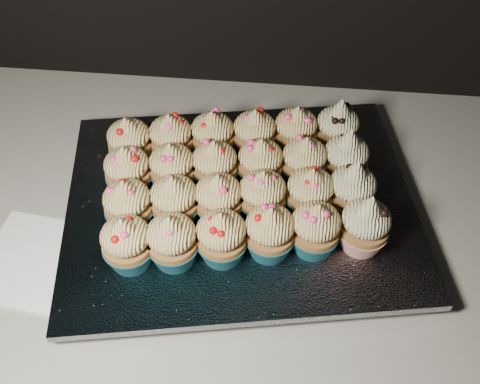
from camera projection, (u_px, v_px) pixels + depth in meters
The scene contains 29 objects.
cabinet at pixel (207, 350), 1.12m from camera, with size 2.40×0.60×0.86m, color black.
worktop at pixel (192, 219), 0.78m from camera, with size 2.44×0.64×0.04m, color beige.
napkin at pixel (36, 261), 0.71m from camera, with size 0.14×0.14×0.00m, color white.
baking_tray at pixel (240, 210), 0.75m from camera, with size 0.44×0.33×0.02m, color black.
foil_lining at pixel (240, 202), 0.74m from camera, with size 0.47×0.37×0.01m, color silver.
cupcake_0 at pixel (127, 243), 0.64m from camera, with size 0.06×0.06×0.08m.
cupcake_1 at pixel (172, 241), 0.64m from camera, with size 0.06×0.06×0.08m.
cupcake_2 at pixel (222, 237), 0.65m from camera, with size 0.06×0.06×0.08m.
cupcake_3 at pixel (270, 232), 0.65m from camera, with size 0.06×0.06×0.08m.
cupcake_4 at pixel (315, 229), 0.65m from camera, with size 0.06×0.06×0.08m.
cupcake_5 at pixel (365, 225), 0.66m from camera, with size 0.06×0.06×0.10m.
cupcake_6 at pixel (128, 205), 0.68m from camera, with size 0.06×0.06×0.08m.
cupcake_7 at pixel (175, 201), 0.68m from camera, with size 0.06×0.06×0.08m.
cupcake_8 at pixel (219, 199), 0.68m from camera, with size 0.06×0.06×0.08m.
cupcake_9 at pixel (262, 196), 0.69m from camera, with size 0.06×0.06×0.08m.
cupcake_10 at pixel (310, 194), 0.69m from camera, with size 0.06×0.06×0.08m.
cupcake_11 at pixel (352, 190), 0.69m from camera, with size 0.06×0.06×0.10m.
cupcake_12 at pixel (128, 172), 0.72m from camera, with size 0.06×0.06×0.08m.
cupcake_13 at pixel (173, 169), 0.72m from camera, with size 0.06×0.06×0.08m.
cupcake_14 at pixel (215, 166), 0.72m from camera, with size 0.06×0.06×0.08m.
cupcake_15 at pixel (260, 164), 0.73m from camera, with size 0.06×0.06×0.08m.
cupcake_16 at pixel (304, 162), 0.73m from camera, with size 0.06×0.06×0.08m.
cupcake_17 at pixel (346, 158), 0.73m from camera, with size 0.06×0.06×0.10m.
cupcake_18 at pixel (130, 143), 0.75m from camera, with size 0.06×0.06×0.08m.
cupcake_19 at pixel (171, 139), 0.76m from camera, with size 0.06×0.06×0.08m.
cupcake_20 at pixel (213, 136), 0.76m from camera, with size 0.06×0.06×0.08m.
cupcake_21 at pixel (255, 135), 0.76m from camera, with size 0.06×0.06×0.08m.
cupcake_22 at pixel (295, 132), 0.77m from camera, with size 0.06×0.06×0.08m.
cupcake_23 at pixel (337, 129), 0.77m from camera, with size 0.06×0.06×0.10m.
Camera 1 is at (0.12, 1.23, 1.50)m, focal length 40.00 mm.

